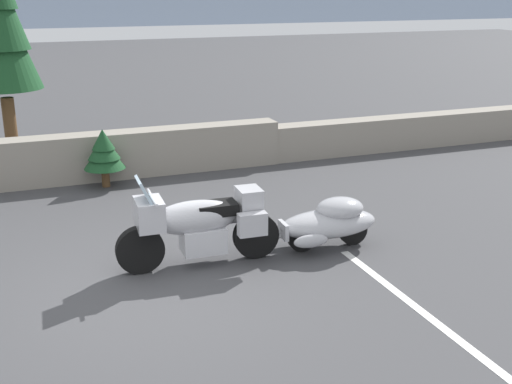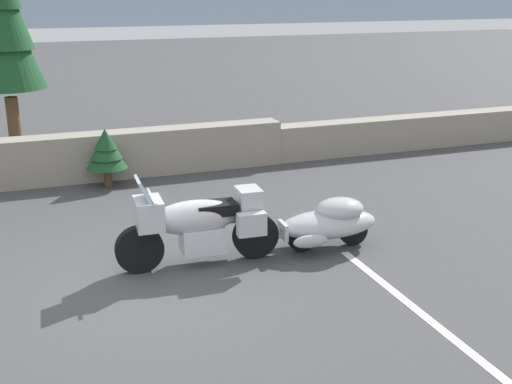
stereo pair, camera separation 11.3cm
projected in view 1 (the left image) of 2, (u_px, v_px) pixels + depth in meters
The scene contains 6 objects.
ground_plane at pixel (143, 295), 8.12m from camera, with size 80.00×80.00×0.00m, color #424244.
stone_guard_wall at pixel (110, 158), 12.95m from camera, with size 24.00×0.58×0.94m.
touring_motorcycle at pixel (199, 223), 8.81m from camera, with size 2.31×0.80×1.33m.
car_shaped_trailer at pixel (329, 222), 9.46m from camera, with size 2.21×0.80×0.76m.
pine_sapling_farther at pixel (104, 151), 12.27m from camera, with size 0.79×0.79×1.14m.
parking_stripe_marker at pixel (415, 306), 7.82m from camera, with size 0.12×3.60×0.01m, color silver.
Camera 1 is at (-1.27, -7.36, 3.74)m, focal length 44.96 mm.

